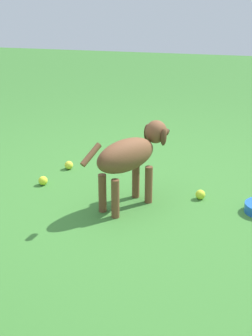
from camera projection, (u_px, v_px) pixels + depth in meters
name	position (u px, v px, depth m)	size (l,w,h in m)	color
ground	(135.00, 195.00, 3.28)	(14.00, 14.00, 0.00)	#38722D
dog	(131.00, 155.00, 3.01)	(0.69, 0.45, 0.53)	brown
tennis_ball_0	(43.00, 181.00, 3.43)	(0.07, 0.07, 0.07)	#D1DD30
tennis_ball_1	(200.00, 194.00, 3.20)	(0.07, 0.07, 0.07)	#C0D52F
tennis_ball_2	(69.00, 165.00, 3.72)	(0.07, 0.07, 0.07)	#D0D336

